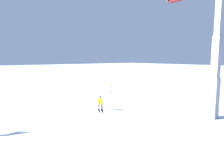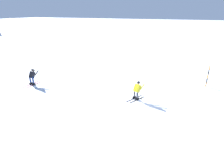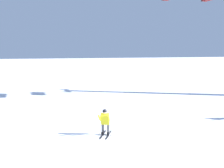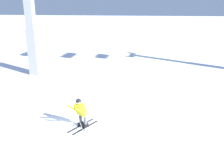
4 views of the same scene
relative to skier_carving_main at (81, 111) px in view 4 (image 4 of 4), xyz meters
name	(u,v)px [view 4 (image 4 of 4)]	position (x,y,z in m)	size (l,w,h in m)	color
ground_plane	(82,129)	(0.08, -0.15, -0.78)	(260.00, 260.00, 0.00)	white
skier_carving_main	(81,111)	(0.00, 0.00, 0.00)	(1.15, 1.60, 1.49)	black
lift_tower_near	(30,14)	(-5.96, 7.87, 3.71)	(0.68, 2.33, 10.72)	gray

